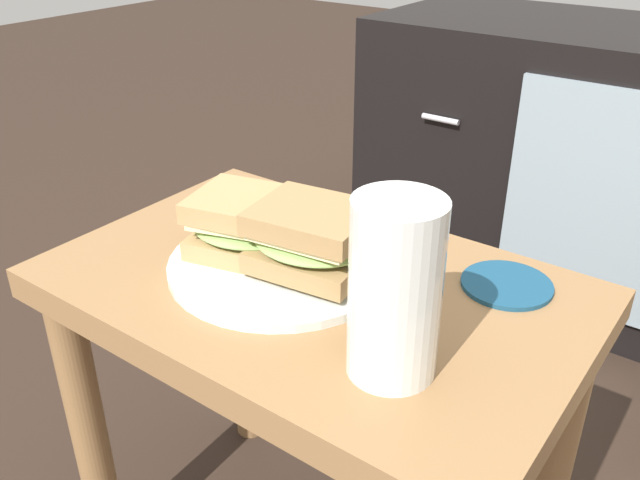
{
  "coord_description": "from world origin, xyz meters",
  "views": [
    {
      "loc": [
        0.37,
        -0.49,
        0.83
      ],
      "look_at": [
        0.01,
        0.0,
        0.51
      ],
      "focal_mm": 37.93,
      "sensor_mm": 36.0,
      "label": 1
    }
  ],
  "objects_px": {
    "sandwich_front": "(248,225)",
    "sandwich_back": "(314,237)",
    "tv_cabinet": "(597,168)",
    "coaster": "(507,285)",
    "plate": "(281,265)",
    "beer_glass": "(395,292)"
  },
  "relations": [
    {
      "from": "plate",
      "to": "coaster",
      "type": "relative_size",
      "value": 2.61
    },
    {
      "from": "sandwich_back",
      "to": "plate",
      "type": "bearing_deg",
      "value": -174.28
    },
    {
      "from": "tv_cabinet",
      "to": "coaster",
      "type": "xyz_separation_m",
      "value": [
        0.12,
        -0.84,
        0.17
      ]
    },
    {
      "from": "sandwich_front",
      "to": "sandwich_back",
      "type": "xyz_separation_m",
      "value": [
        0.08,
        0.01,
        0.01
      ]
    },
    {
      "from": "tv_cabinet",
      "to": "beer_glass",
      "type": "distance_m",
      "value": 1.06
    },
    {
      "from": "beer_glass",
      "to": "coaster",
      "type": "relative_size",
      "value": 1.69
    },
    {
      "from": "tv_cabinet",
      "to": "beer_glass",
      "type": "height_order",
      "value": "beer_glass"
    },
    {
      "from": "sandwich_back",
      "to": "coaster",
      "type": "bearing_deg",
      "value": 31.82
    },
    {
      "from": "tv_cabinet",
      "to": "plate",
      "type": "bearing_deg",
      "value": -95.33
    },
    {
      "from": "beer_glass",
      "to": "coaster",
      "type": "bearing_deg",
      "value": 81.28
    },
    {
      "from": "sandwich_front",
      "to": "coaster",
      "type": "height_order",
      "value": "sandwich_front"
    },
    {
      "from": "beer_glass",
      "to": "sandwich_back",
      "type": "bearing_deg",
      "value": 150.64
    },
    {
      "from": "coaster",
      "to": "sandwich_front",
      "type": "bearing_deg",
      "value": -155.78
    },
    {
      "from": "tv_cabinet",
      "to": "beer_glass",
      "type": "relative_size",
      "value": 6.04
    },
    {
      "from": "sandwich_front",
      "to": "tv_cabinet",
      "type": "bearing_deg",
      "value": 82.23
    },
    {
      "from": "plate",
      "to": "sandwich_back",
      "type": "bearing_deg",
      "value": 5.72
    },
    {
      "from": "sandwich_back",
      "to": "beer_glass",
      "type": "bearing_deg",
      "value": -29.36
    },
    {
      "from": "tv_cabinet",
      "to": "sandwich_back",
      "type": "height_order",
      "value": "tv_cabinet"
    },
    {
      "from": "plate",
      "to": "beer_glass",
      "type": "relative_size",
      "value": 1.55
    },
    {
      "from": "beer_glass",
      "to": "sandwich_front",
      "type": "bearing_deg",
      "value": 162.38
    },
    {
      "from": "tv_cabinet",
      "to": "sandwich_back",
      "type": "distance_m",
      "value": 0.97
    },
    {
      "from": "beer_glass",
      "to": "tv_cabinet",
      "type": "bearing_deg",
      "value": 95.25
    }
  ]
}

